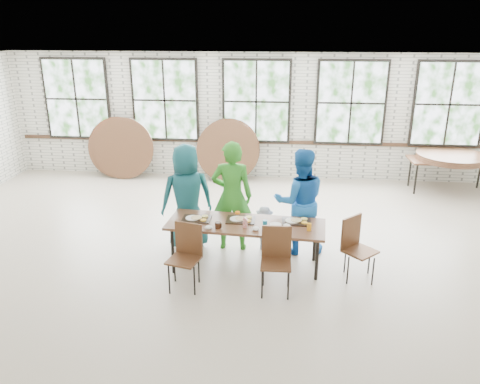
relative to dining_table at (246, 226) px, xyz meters
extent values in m
plane|color=#B5A690|center=(-0.14, 0.14, -0.69)|extent=(12.00, 12.00, 0.00)
plane|color=white|center=(-0.14, 0.14, 2.31)|extent=(12.00, 12.00, 0.00)
plane|color=silver|center=(-0.14, 4.64, 0.81)|extent=(12.00, 0.00, 12.00)
cube|color=#422819|center=(-0.14, 4.61, 0.21)|extent=(11.80, 0.05, 0.08)
cube|color=black|center=(-4.54, 4.58, 1.19)|extent=(1.62, 0.05, 1.97)
cube|color=white|center=(-4.54, 4.54, 1.19)|extent=(1.50, 0.01, 1.85)
cube|color=black|center=(-2.34, 4.58, 1.19)|extent=(1.62, 0.05, 1.97)
cube|color=white|center=(-2.34, 4.54, 1.19)|extent=(1.50, 0.01, 1.85)
cube|color=black|center=(-0.14, 4.58, 1.19)|extent=(1.62, 0.05, 1.97)
cube|color=white|center=(-0.14, 4.54, 1.19)|extent=(1.50, 0.01, 1.85)
cube|color=black|center=(2.06, 4.58, 1.19)|extent=(1.62, 0.05, 1.97)
cube|color=white|center=(2.06, 4.54, 1.19)|extent=(1.50, 0.01, 1.85)
cube|color=black|center=(4.26, 4.58, 1.19)|extent=(1.62, 0.05, 1.97)
cube|color=white|center=(4.26, 4.54, 1.19)|extent=(1.50, 0.01, 1.85)
cube|color=brown|center=(0.00, 0.00, 0.03)|extent=(2.46, 0.99, 0.04)
cylinder|color=black|center=(-1.08, -0.30, -0.34)|extent=(0.05, 0.05, 0.70)
cylinder|color=black|center=(-1.08, 0.30, -0.34)|extent=(0.05, 0.05, 0.70)
cylinder|color=black|center=(1.08, -0.30, -0.34)|extent=(0.05, 0.05, 0.70)
cylinder|color=black|center=(1.08, 0.30, -0.34)|extent=(0.05, 0.05, 0.70)
cube|color=#51301B|center=(-0.82, -0.72, -0.24)|extent=(0.51, 0.49, 0.03)
cube|color=#51301B|center=(-0.77, -0.53, 0.01)|extent=(0.41, 0.13, 0.50)
cylinder|color=black|center=(-1.00, -0.89, -0.47)|extent=(0.02, 0.02, 0.44)
cylinder|color=black|center=(-1.00, -0.55, -0.47)|extent=(0.02, 0.02, 0.44)
cylinder|color=black|center=(-0.64, -0.89, -0.47)|extent=(0.02, 0.02, 0.44)
cylinder|color=black|center=(-0.64, -0.55, -0.47)|extent=(0.02, 0.02, 0.44)
cube|color=#51301B|center=(0.48, -0.72, -0.24)|extent=(0.43, 0.41, 0.03)
cube|color=#51301B|center=(0.48, -0.53, 0.01)|extent=(0.42, 0.04, 0.50)
cylinder|color=black|center=(0.30, -0.89, -0.47)|extent=(0.02, 0.02, 0.44)
cylinder|color=black|center=(0.30, -0.55, -0.47)|extent=(0.02, 0.02, 0.44)
cylinder|color=black|center=(0.66, -0.89, -0.47)|extent=(0.02, 0.02, 0.44)
cylinder|color=black|center=(0.66, -0.55, -0.47)|extent=(0.02, 0.02, 0.44)
cube|color=#51301B|center=(1.71, -0.21, -0.24)|extent=(0.58, 0.58, 0.03)
cube|color=#51301B|center=(1.58, -0.07, 0.01)|extent=(0.32, 0.32, 0.50)
cylinder|color=black|center=(1.53, -0.38, -0.47)|extent=(0.02, 0.02, 0.44)
cylinder|color=black|center=(1.53, -0.04, -0.47)|extent=(0.02, 0.02, 0.44)
cylinder|color=black|center=(1.89, -0.38, -0.47)|extent=(0.02, 0.02, 0.44)
cylinder|color=black|center=(1.89, -0.04, -0.47)|extent=(0.02, 0.02, 0.44)
imported|color=#1B5D6A|center=(-1.03, 0.65, 0.20)|extent=(1.02, 0.84, 1.79)
imported|color=#2D8323|center=(-0.28, 0.65, 0.24)|extent=(0.69, 0.46, 1.86)
imported|color=#122339|center=(0.26, 0.65, -0.31)|extent=(0.52, 0.33, 0.76)
imported|color=blue|center=(0.83, 0.65, 0.19)|extent=(0.94, 0.78, 1.76)
cube|color=brown|center=(4.27, 3.97, 0.03)|extent=(1.82, 0.79, 0.04)
cylinder|color=black|center=(3.49, 3.69, -0.34)|extent=(0.04, 0.04, 0.70)
cylinder|color=black|center=(3.49, 4.24, -0.34)|extent=(0.04, 0.04, 0.70)
cylinder|color=black|center=(5.05, 4.24, -0.34)|extent=(0.04, 0.04, 0.70)
cube|color=black|center=(-0.77, 0.07, 0.06)|extent=(0.44, 0.33, 0.02)
cube|color=black|center=(-0.08, 0.10, 0.06)|extent=(0.44, 0.33, 0.02)
cube|color=black|center=(0.77, 0.12, 0.06)|extent=(0.44, 0.33, 0.02)
cylinder|color=black|center=(-0.40, -0.22, 0.10)|extent=(0.09, 0.09, 0.09)
cube|color=red|center=(0.00, -0.14, 0.11)|extent=(0.07, 0.06, 0.11)
cylinder|color=#1577A4|center=(0.30, -0.09, 0.10)|extent=(0.07, 0.07, 0.10)
cylinder|color=orange|center=(0.95, -0.17, 0.11)|extent=(0.07, 0.07, 0.11)
cylinder|color=white|center=(0.46, -0.21, 0.10)|extent=(0.17, 0.17, 0.10)
ellipsoid|color=white|center=(-0.53, -0.26, 0.08)|extent=(0.11, 0.11, 0.05)
ellipsoid|color=white|center=(0.17, -0.24, 0.08)|extent=(0.11, 0.11, 0.05)
ellipsoid|color=white|center=(0.62, -0.08, 0.08)|extent=(0.11, 0.11, 0.05)
cylinder|color=brown|center=(4.27, 3.97, 0.07)|extent=(1.50, 1.50, 0.04)
cylinder|color=brown|center=(4.27, 3.97, 0.12)|extent=(1.50, 1.50, 0.04)
cylinder|color=brown|center=(4.27, 3.97, 0.16)|extent=(1.50, 1.50, 0.04)
cylinder|color=brown|center=(-3.53, 4.35, 0.05)|extent=(1.50, 0.39, 1.47)
cylinder|color=brown|center=(-3.35, 4.25, 0.05)|extent=(1.50, 0.33, 1.48)
cylinder|color=brown|center=(-0.77, 4.35, 0.05)|extent=(1.50, 0.23, 1.49)
cylinder|color=brown|center=(-0.79, 4.25, 0.05)|extent=(1.50, 0.34, 1.48)
camera|label=1|loc=(0.54, -6.51, 2.91)|focal=35.00mm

